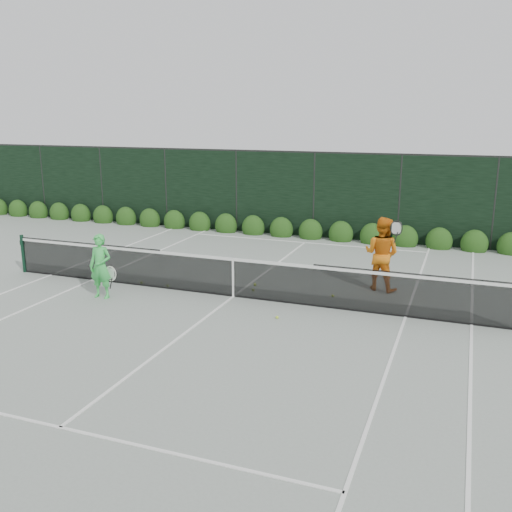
% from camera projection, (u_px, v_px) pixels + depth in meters
% --- Properties ---
extents(ground, '(80.00, 80.00, 0.00)m').
position_uv_depth(ground, '(233.00, 297.00, 13.95)').
color(ground, gray).
rests_on(ground, ground).
extents(tennis_net, '(12.90, 0.10, 1.07)m').
position_uv_depth(tennis_net, '(232.00, 276.00, 13.83)').
color(tennis_net, '#113422').
rests_on(tennis_net, ground).
extents(player_woman, '(0.65, 0.40, 1.57)m').
position_uv_depth(player_woman, '(101.00, 266.00, 13.72)').
color(player_woman, '#3BCB54').
rests_on(player_woman, ground).
extents(player_man, '(1.06, 0.92, 1.87)m').
position_uv_depth(player_man, '(382.00, 254.00, 14.30)').
color(player_man, orange).
rests_on(player_man, ground).
extents(court_lines, '(11.03, 23.83, 0.01)m').
position_uv_depth(court_lines, '(233.00, 296.00, 13.95)').
color(court_lines, white).
rests_on(court_lines, ground).
extents(windscreen_fence, '(32.00, 21.07, 3.06)m').
position_uv_depth(windscreen_fence, '(179.00, 264.00, 11.12)').
color(windscreen_fence, black).
rests_on(windscreen_fence, ground).
extents(hedge_row, '(31.66, 0.65, 0.94)m').
position_uv_depth(hedge_row, '(311.00, 232.00, 20.39)').
color(hedge_row, '#163B10').
rests_on(hedge_row, ground).
extents(tennis_balls, '(5.05, 2.20, 0.07)m').
position_uv_depth(tennis_balls, '(235.00, 292.00, 14.22)').
color(tennis_balls, '#B9DF31').
rests_on(tennis_balls, ground).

